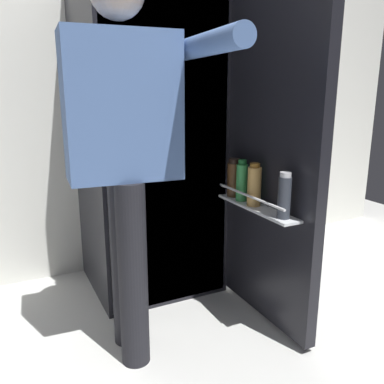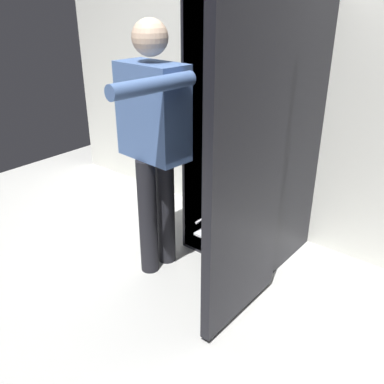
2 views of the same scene
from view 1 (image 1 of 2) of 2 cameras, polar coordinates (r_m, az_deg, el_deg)
The scene contains 4 objects.
ground_plane at distance 2.08m, azimuth -0.01°, elevation -18.73°, with size 5.47×5.47×0.00m, color silver.
kitchen_wall at distance 2.62m, azimuth -9.61°, elevation 18.47°, with size 4.40×0.10×2.66m, color silver.
refrigerator at distance 2.24m, azimuth -5.17°, elevation 7.16°, with size 0.75×1.30×1.71m.
person at distance 1.60m, azimuth -9.47°, elevation 7.46°, with size 0.53×0.76×1.58m.
Camera 1 is at (-0.77, -1.56, 1.13)m, focal length 37.36 mm.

